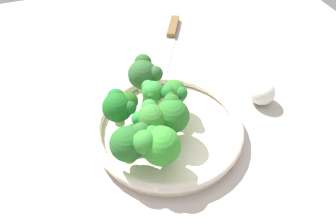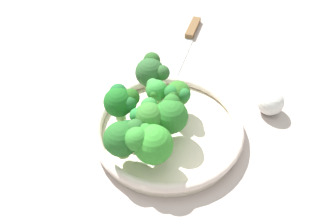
# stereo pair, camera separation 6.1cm
# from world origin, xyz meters

# --- Properties ---
(ground_plane) EXTENTS (1.30, 1.30, 0.03)m
(ground_plane) POSITION_xyz_m (0.00, 0.00, -0.01)
(ground_plane) COLOR #B1A29C
(bowl) EXTENTS (0.29, 0.29, 0.03)m
(bowl) POSITION_xyz_m (0.02, 0.02, 0.02)
(bowl) COLOR #EEDDC6
(bowl) RESTS_ON ground_plane
(broccoli_floret_0) EXTENTS (0.06, 0.07, 0.07)m
(broccoli_floret_0) POSITION_xyz_m (-0.01, -0.07, 0.08)
(broccoli_floret_0) COLOR #84C467
(broccoli_floret_0) RESTS_ON bowl
(broccoli_floret_1) EXTENTS (0.05, 0.05, 0.06)m
(broccoli_floret_1) POSITION_xyz_m (-0.02, 0.04, 0.07)
(broccoli_floret_1) COLOR #87B258
(broccoli_floret_1) RESTS_ON bowl
(broccoli_floret_2) EXTENTS (0.06, 0.07, 0.07)m
(broccoli_floret_2) POSITION_xyz_m (0.03, 0.02, 0.07)
(broccoli_floret_2) COLOR #9DD56A
(broccoli_floret_2) RESTS_ON bowl
(broccoli_floret_3) EXTENTS (0.06, 0.07, 0.07)m
(broccoli_floret_3) POSITION_xyz_m (0.07, -0.07, 0.08)
(broccoli_floret_3) COLOR #8FC069
(broccoli_floret_3) RESTS_ON bowl
(broccoli_floret_4) EXTENTS (0.07, 0.06, 0.07)m
(broccoli_floret_4) POSITION_xyz_m (0.03, -0.02, 0.08)
(broccoli_floret_4) COLOR #92C35C
(broccoli_floret_4) RESTS_ON bowl
(broccoli_floret_5) EXTENTS (0.07, 0.08, 0.08)m
(broccoli_floret_5) POSITION_xyz_m (0.09, -0.03, 0.08)
(broccoli_floret_5) COLOR #84CD64
(broccoli_floret_5) RESTS_ON bowl
(broccoli_floret_6) EXTENTS (0.05, 0.04, 0.05)m
(broccoli_floret_6) POSITION_xyz_m (-0.04, 0.00, 0.07)
(broccoli_floret_6) COLOR #91D06C
(broccoli_floret_6) RESTS_ON bowl
(broccoli_floret_7) EXTENTS (0.07, 0.07, 0.07)m
(broccoli_floret_7) POSITION_xyz_m (-0.10, 0.01, 0.07)
(broccoli_floret_7) COLOR #A0D461
(broccoli_floret_7) RESTS_ON bowl
(knife) EXTENTS (0.25, 0.14, 0.01)m
(knife) POSITION_xyz_m (-0.30, 0.13, 0.01)
(knife) COLOR silver
(knife) RESTS_ON ground_plane
(garlic_bulb) EXTENTS (0.05, 0.05, 0.05)m
(garlic_bulb) POSITION_xyz_m (-0.01, 0.24, 0.03)
(garlic_bulb) COLOR silver
(garlic_bulb) RESTS_ON ground_plane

